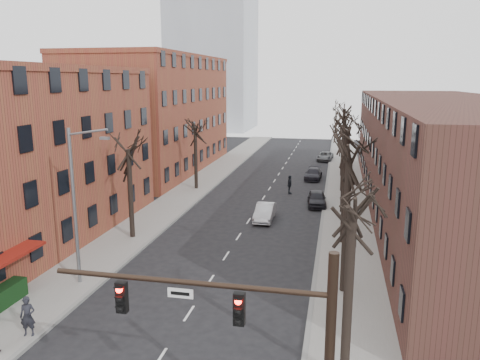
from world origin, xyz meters
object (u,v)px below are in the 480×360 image
Objects in this scene: parked_car_near at (317,198)px; pedestrian_a at (28,316)px; silver_sedan at (265,212)px; parked_car_mid at (313,174)px.

pedestrian_a is at bearing -119.31° from parked_car_near.
pedestrian_a reaches higher than silver_sedan.
pedestrian_a is (-10.74, -37.51, 0.45)m from parked_car_mid.
parked_car_mid is at bearing 79.02° from silver_sedan.
pedestrian_a is at bearing -111.64° from silver_sedan.
parked_car_near is 28.25m from pedestrian_a.
parked_car_near reaches higher than parked_car_mid.
parked_car_near is 11.84m from parked_car_mid.
pedestrian_a is (-7.67, -20.25, 0.40)m from silver_sedan.
pedestrian_a reaches higher than parked_car_mid.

